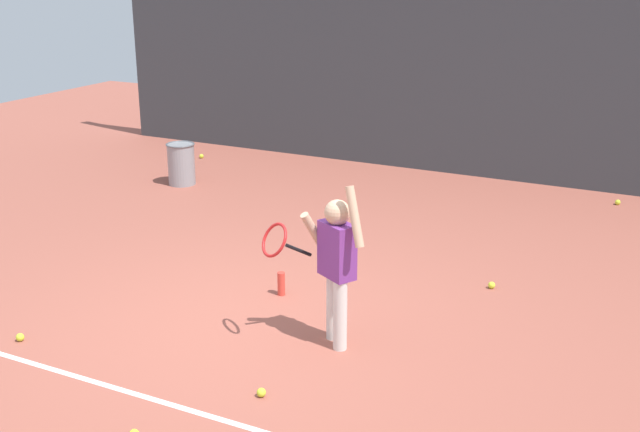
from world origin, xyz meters
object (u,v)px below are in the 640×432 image
Objects in this scene: tennis_ball_2 at (201,156)px; tennis_ball_5 at (618,202)px; tennis_player at (334,259)px; ball_hopper at (181,163)px; water_bottle at (281,284)px; tennis_ball_1 at (261,392)px; tennis_ball_6 at (20,337)px; tennis_ball_0 at (492,285)px.

tennis_ball_5 is (5.98, 0.37, 0.00)m from tennis_ball_2.
tennis_player reaches higher than ball_hopper.
tennis_ball_5 is at bearing 60.65° from water_bottle.
water_bottle is 3.33× the size of tennis_ball_1.
tennis_player is at bearing -45.72° from tennis_ball_2.
tennis_ball_0 is at bearing 41.37° from tennis_ball_6.
ball_hopper is 8.52× the size of tennis_ball_6.
tennis_ball_0 is 1.00× the size of tennis_ball_6.
tennis_player reaches higher than water_bottle.
ball_hopper is at bearing 169.05° from tennis_player.
tennis_player is 2.63m from tennis_ball_6.
tennis_ball_0 and tennis_ball_6 have the same top height.
tennis_ball_6 is (-2.17, -0.14, 0.00)m from tennis_ball_1.
ball_hopper is 2.55× the size of water_bottle.
tennis_player is 5.19m from tennis_ball_5.
water_bottle is at bearing 114.68° from tennis_ball_1.
tennis_ball_5 is (0.71, 3.26, 0.00)m from tennis_ball_0.
ball_hopper reaches higher than tennis_ball_2.
tennis_ball_2 is at bearing 163.51° from tennis_player.
ball_hopper is 8.52× the size of tennis_ball_5.
ball_hopper is 5.65m from tennis_ball_5.
tennis_ball_2 is 6.03m from tennis_ball_6.
ball_hopper is at bearing -65.71° from tennis_ball_2.
ball_hopper reaches higher than tennis_ball_5.
tennis_ball_1 is at bearing -51.85° from tennis_ball_2.
ball_hopper reaches higher than tennis_ball_0.
ball_hopper is at bearing 109.73° from tennis_ball_6.
water_bottle is (3.00, -2.60, -0.18)m from ball_hopper.
tennis_ball_5 is at bearing 77.64° from tennis_ball_0.
ball_hopper is 5.62m from tennis_ball_1.
ball_hopper is 3.97m from water_bottle.
tennis_player reaches higher than tennis_ball_0.
ball_hopper reaches higher than tennis_ball_6.
tennis_ball_1 is at bearing -67.10° from tennis_player.
tennis_ball_2 is at bearing 110.80° from tennis_ball_6.
tennis_ball_5 and tennis_ball_6 have the same top height.
tennis_ball_5 is 1.00× the size of tennis_ball_6.
tennis_ball_0 is at bearing -28.74° from tennis_ball_2.
tennis_ball_0 and tennis_ball_5 have the same top height.
ball_hopper is 1.44m from tennis_ball_2.
tennis_ball_0 is 3.33m from tennis_ball_5.
tennis_ball_2 and tennis_ball_5 have the same top height.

